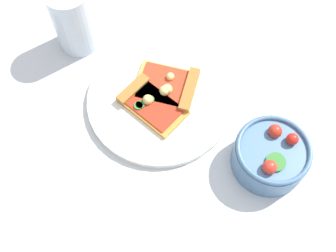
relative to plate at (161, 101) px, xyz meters
name	(u,v)px	position (x,y,z in m)	size (l,w,h in m)	color
ground_plane	(165,99)	(0.00, 0.01, -0.01)	(2.40, 2.40, 0.00)	silver
plate	(161,101)	(0.00, 0.00, 0.00)	(0.27, 0.27, 0.01)	silver
pizza_slice_near	(171,87)	(-0.01, 0.03, 0.01)	(0.15, 0.14, 0.03)	gold
pizza_slice_far	(149,102)	(0.00, -0.03, 0.01)	(0.14, 0.10, 0.03)	gold
salad_bowl	(271,155)	(0.20, 0.09, 0.03)	(0.13, 0.13, 0.08)	#4C7299
soda_glass	(74,21)	(-0.21, -0.07, 0.06)	(0.08, 0.08, 0.14)	silver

